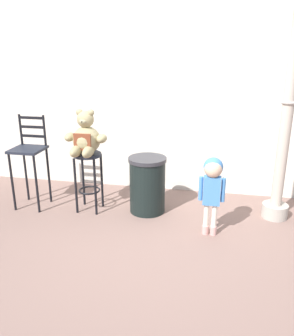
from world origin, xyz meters
The scene contains 8 objects.
ground_plane centered at (0.00, 0.00, 0.00)m, with size 24.00×24.00×0.00m, color #7C6058.
building_wall centered at (0.00, 1.76, 1.98)m, with size 6.63×0.30×3.97m, color silver.
bar_stool_with_teddy centered at (-0.95, 0.65, 0.57)m, with size 0.36×0.36×0.81m.
teddy_bear centered at (-0.95, 0.62, 1.03)m, with size 0.56×0.50×0.58m.
child_walking centered at (0.69, 0.28, 0.69)m, with size 0.30×0.24×0.96m.
trash_bin centered at (-0.16, 0.76, 0.39)m, with size 0.51×0.51×0.77m.
lamppost centered at (1.53, 0.91, 1.02)m, with size 0.33×0.33×2.61m.
bar_chair_empty centered at (-1.79, 0.63, 0.75)m, with size 0.42×0.42×1.27m.
Camera 1 is at (0.69, -3.54, 2.11)m, focal length 37.40 mm.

